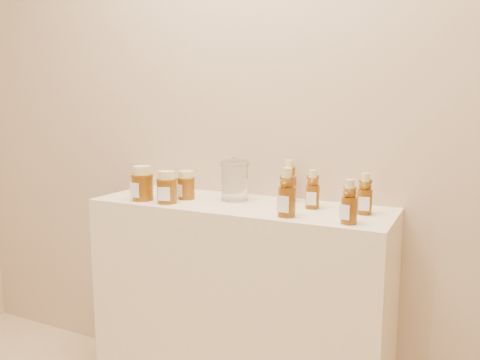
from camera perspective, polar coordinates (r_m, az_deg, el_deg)
The scene contains 11 objects.
wall_back at distance 2.00m, azimuth 2.46°, elevation 10.90°, with size 3.50×0.02×2.70m, color tan.
display_table at distance 2.00m, azimuth -0.12°, elevation -15.60°, with size 1.20×0.40×0.90m, color beige.
bear_bottle_back_left at distance 1.90m, azimuth 6.00°, elevation 0.24°, with size 0.07×0.07×0.19m, color #5F2F07, non-canonical shape.
bear_bottle_back_mid at distance 1.78m, azimuth 8.85°, elevation -0.82°, with size 0.06×0.06×0.17m, color #5F2F07, non-canonical shape.
bear_bottle_back_right at distance 1.72m, azimuth 14.99°, elevation -1.32°, with size 0.06×0.06×0.17m, color #5F2F07, non-canonical shape.
bear_bottle_front_left at distance 1.63m, azimuth 5.74°, elevation -1.13°, with size 0.07×0.07×0.19m, color #5F2F07, non-canonical shape.
bear_bottle_front_right at distance 1.57m, azimuth 13.20°, elevation -2.25°, with size 0.06×0.06×0.17m, color #5F2F07, non-canonical shape.
honey_jar_left at distance 1.95m, azimuth -11.81°, elevation -0.38°, with size 0.09×0.09×0.14m, color #5F2F07, non-canonical shape.
honey_jar_back at distance 1.96m, azimuth -6.59°, elevation -0.60°, with size 0.07×0.07×0.12m, color #5F2F07, non-canonical shape.
honey_jar_front at distance 1.88m, azimuth -8.91°, elevation -0.87°, with size 0.08×0.08×0.13m, color #5F2F07, non-canonical shape.
glass_canister at distance 1.91m, azimuth -0.67°, elevation 0.12°, with size 0.12×0.12×0.18m, color white, non-canonical shape.
Camera 1 is at (0.81, -0.08, 1.28)m, focal length 35.00 mm.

